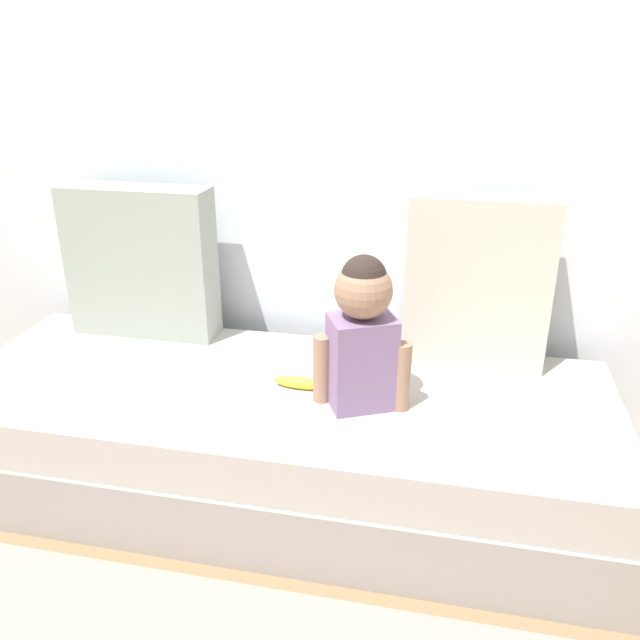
# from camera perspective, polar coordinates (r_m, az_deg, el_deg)

# --- Properties ---
(ground_plane) EXTENTS (12.00, 12.00, 0.00)m
(ground_plane) POSITION_cam_1_polar(r_m,az_deg,el_deg) (2.37, -3.48, -14.16)
(ground_plane) COLOR #93704C
(back_wall) EXTENTS (5.46, 0.10, 2.39)m
(back_wall) POSITION_cam_1_polar(r_m,az_deg,el_deg) (2.45, -0.55, 17.46)
(back_wall) COLOR silver
(back_wall) RESTS_ON ground
(couch) EXTENTS (2.26, 0.86, 0.39)m
(couch) POSITION_cam_1_polar(r_m,az_deg,el_deg) (2.26, -3.60, -10.24)
(couch) COLOR #9C978F
(couch) RESTS_ON ground
(throw_pillow_left) EXTENTS (0.56, 0.16, 0.57)m
(throw_pillow_left) POSITION_cam_1_polar(r_m,az_deg,el_deg) (2.55, -15.49, 4.95)
(throw_pillow_left) COLOR #99A393
(throw_pillow_left) RESTS_ON couch
(throw_pillow_right) EXTENTS (0.48, 0.16, 0.59)m
(throw_pillow_right) POSITION_cam_1_polar(r_m,az_deg,el_deg) (2.27, 13.71, 3.25)
(throw_pillow_right) COLOR beige
(throw_pillow_right) RESTS_ON couch
(toddler) EXTENTS (0.30, 0.22, 0.49)m
(toddler) POSITION_cam_1_polar(r_m,az_deg,el_deg) (1.94, 3.76, -0.90)
(toddler) COLOR gray
(toddler) RESTS_ON couch
(banana) EXTENTS (0.17, 0.05, 0.04)m
(banana) POSITION_cam_1_polar(r_m,az_deg,el_deg) (2.13, -1.91, -5.58)
(banana) COLOR yellow
(banana) RESTS_ON couch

